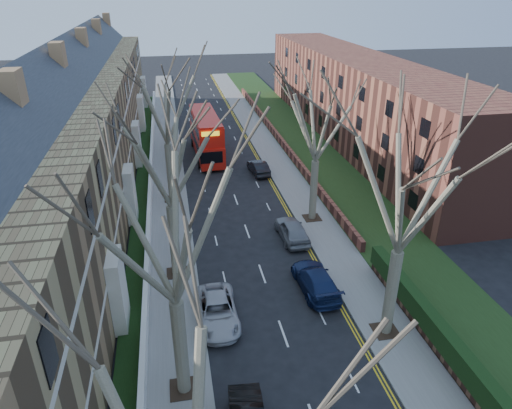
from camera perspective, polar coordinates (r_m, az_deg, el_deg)
pavement_left at (r=52.47m, az=-11.04°, el=5.67°), size 3.00×102.00×0.12m
pavement_right at (r=53.67m, az=1.92°, el=6.61°), size 3.00×102.00×0.12m
terrace_left at (r=43.95m, az=-21.56°, el=7.86°), size 9.70×78.00×13.60m
flats_right at (r=59.41m, az=12.25°, el=12.91°), size 13.97×54.00×10.00m
wall_hedge_right at (r=24.55m, az=27.02°, el=-20.73°), size 0.70×24.00×1.80m
front_wall_left at (r=44.87m, az=-13.04°, el=2.68°), size 0.30×78.00×1.00m
grass_verge_right at (r=54.76m, az=6.55°, el=6.95°), size 6.00×102.00×0.06m
tree_left_mid at (r=18.35m, az=-10.94°, el=-1.55°), size 10.50×10.50×14.71m
tree_left_far at (r=27.73m, az=-11.26°, el=7.32°), size 10.15×10.15×14.22m
tree_left_dist at (r=39.24m, az=-11.53°, el=13.25°), size 10.50×10.50×14.71m
tree_right_mid at (r=22.95m, az=18.67°, el=3.27°), size 10.50×10.50×14.71m
tree_right_far at (r=35.23m, az=7.82°, el=11.57°), size 10.15×10.15×14.22m
double_decker_bus at (r=52.12m, az=-6.24°, el=8.49°), size 3.15×11.37×4.71m
car_left_far at (r=27.33m, az=-4.84°, el=-13.11°), size 2.34×5.02×1.39m
car_right_near at (r=29.83m, az=7.47°, el=-9.33°), size 2.29×5.25×1.50m
car_right_mid at (r=35.16m, az=4.54°, el=-3.19°), size 2.00×4.68×1.58m
car_right_far at (r=47.23m, az=0.30°, el=4.66°), size 1.86×4.27×1.37m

